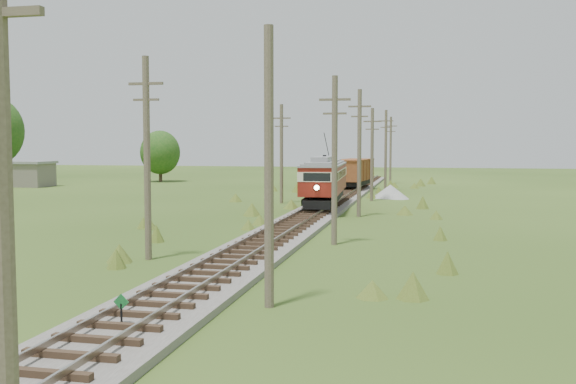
% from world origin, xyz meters
% --- Properties ---
extents(ground, '(260.00, 260.00, 0.00)m').
position_xyz_m(ground, '(0.00, 0.00, 0.00)').
color(ground, '#284414').
rests_on(ground, ground).
extents(railbed_main, '(3.60, 96.00, 0.57)m').
position_xyz_m(railbed_main, '(0.00, 34.00, 0.19)').
color(railbed_main, '#605B54').
rests_on(railbed_main, ground).
extents(switch_marker, '(0.45, 0.06, 1.08)m').
position_xyz_m(switch_marker, '(-0.20, 1.50, 0.63)').
color(switch_marker, black).
rests_on(switch_marker, ground).
extents(streetcar, '(3.59, 12.14, 5.50)m').
position_xyz_m(streetcar, '(0.00, 35.52, 2.57)').
color(streetcar, black).
rests_on(streetcar, ground).
extents(gondola, '(3.76, 9.10, 2.94)m').
position_xyz_m(gondola, '(0.00, 56.31, 2.15)').
color(gondola, black).
rests_on(gondola, ground).
extents(gravel_pile, '(3.55, 3.77, 1.29)m').
position_xyz_m(gravel_pile, '(4.61, 47.41, 0.60)').
color(gravel_pile, gray).
rests_on(gravel_pile, ground).
extents(utility_pole_r_0, '(1.60, 0.30, 8.50)m').
position_xyz_m(utility_pole_r_0, '(3.20, -8.00, 4.37)').
color(utility_pole_r_0, brown).
rests_on(utility_pole_r_0, ground).
extents(utility_pole_r_1, '(0.30, 0.30, 8.80)m').
position_xyz_m(utility_pole_r_1, '(3.10, 5.00, 4.40)').
color(utility_pole_r_1, brown).
rests_on(utility_pole_r_1, ground).
extents(utility_pole_r_2, '(1.60, 0.30, 8.60)m').
position_xyz_m(utility_pole_r_2, '(3.30, 18.00, 4.42)').
color(utility_pole_r_2, brown).
rests_on(utility_pole_r_2, ground).
extents(utility_pole_r_3, '(1.60, 0.30, 9.00)m').
position_xyz_m(utility_pole_r_3, '(3.20, 31.00, 4.63)').
color(utility_pole_r_3, brown).
rests_on(utility_pole_r_3, ground).
extents(utility_pole_r_4, '(1.60, 0.30, 8.40)m').
position_xyz_m(utility_pole_r_4, '(3.00, 44.00, 4.32)').
color(utility_pole_r_4, brown).
rests_on(utility_pole_r_4, ground).
extents(utility_pole_r_5, '(1.60, 0.30, 8.90)m').
position_xyz_m(utility_pole_r_5, '(3.40, 57.00, 4.58)').
color(utility_pole_r_5, brown).
rests_on(utility_pole_r_5, ground).
extents(utility_pole_r_6, '(1.60, 0.30, 8.70)m').
position_xyz_m(utility_pole_r_6, '(3.20, 70.00, 4.47)').
color(utility_pole_r_6, brown).
rests_on(utility_pole_r_6, ground).
extents(utility_pole_l_a, '(1.60, 0.30, 9.00)m').
position_xyz_m(utility_pole_l_a, '(-4.20, 12.00, 4.63)').
color(utility_pole_l_a, brown).
rests_on(utility_pole_l_a, ground).
extents(utility_pole_l_b, '(1.60, 0.30, 8.60)m').
position_xyz_m(utility_pole_l_b, '(-4.50, 40.00, 4.42)').
color(utility_pole_l_b, brown).
rests_on(utility_pole_l_b, ground).
extents(tree_mid_a, '(5.46, 5.46, 7.03)m').
position_xyz_m(tree_mid_a, '(-28.00, 68.00, 4.02)').
color(tree_mid_a, '#38281C').
rests_on(tree_mid_a, ground).
extents(shed, '(6.40, 4.40, 3.10)m').
position_xyz_m(shed, '(-40.00, 55.00, 1.57)').
color(shed, slate).
rests_on(shed, ground).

